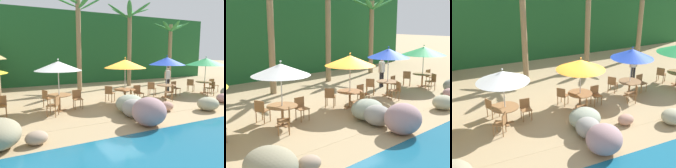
% 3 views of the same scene
% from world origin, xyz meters
% --- Properties ---
extents(ground_plane, '(120.00, 120.00, 0.00)m').
position_xyz_m(ground_plane, '(0.00, 0.00, 0.00)').
color(ground_plane, tan).
extents(terrace_deck, '(18.00, 5.20, 0.01)m').
position_xyz_m(terrace_deck, '(0.00, 0.00, 0.00)').
color(terrace_deck, tan).
rests_on(terrace_deck, ground).
extents(foliage_backdrop, '(28.00, 2.40, 6.00)m').
position_xyz_m(foliage_backdrop, '(0.00, 9.00, 3.00)').
color(foliage_backdrop, '#1E5628').
rests_on(foliage_backdrop, ground).
extents(rock_seawall, '(16.14, 3.37, 1.04)m').
position_xyz_m(rock_seawall, '(-0.67, -3.13, 0.40)').
color(rock_seawall, '#A2A080').
rests_on(rock_seawall, ground).
extents(umbrella_white, '(2.07, 2.07, 2.35)m').
position_xyz_m(umbrella_white, '(-3.40, -0.14, 2.03)').
color(umbrella_white, silver).
rests_on(umbrella_white, ground).
extents(dining_table_white, '(1.10, 1.10, 0.74)m').
position_xyz_m(dining_table_white, '(-3.40, -0.14, 0.61)').
color(dining_table_white, olive).
rests_on(dining_table_white, ground).
extents(chair_white_seaward, '(0.44, 0.45, 0.87)m').
position_xyz_m(chair_white_seaward, '(-2.55, -0.09, 0.51)').
color(chair_white_seaward, olive).
rests_on(chair_white_seaward, ground).
extents(chair_white_inland, '(0.56, 0.56, 0.87)m').
position_xyz_m(chair_white_inland, '(-3.82, 0.60, 0.51)').
color(chair_white_inland, olive).
rests_on(chair_white_inland, ground).
extents(chair_white_left, '(0.58, 0.58, 0.87)m').
position_xyz_m(chair_white_left, '(-3.76, -0.92, 0.51)').
color(chair_white_left, olive).
rests_on(chair_white_left, ground).
extents(umbrella_orange, '(2.14, 2.14, 2.38)m').
position_xyz_m(umbrella_orange, '(-0.03, -0.19, 2.05)').
color(umbrella_orange, silver).
rests_on(umbrella_orange, ground).
extents(dining_table_orange, '(1.10, 1.10, 0.74)m').
position_xyz_m(dining_table_orange, '(-0.03, -0.19, 0.61)').
color(dining_table_orange, olive).
rests_on(dining_table_orange, ground).
extents(chair_orange_seaward, '(0.43, 0.43, 0.87)m').
position_xyz_m(chair_orange_seaward, '(0.82, -0.11, 0.51)').
color(chair_orange_seaward, olive).
rests_on(chair_orange_seaward, ground).
extents(chair_orange_inland, '(0.60, 0.59, 0.87)m').
position_xyz_m(chair_orange_inland, '(-0.63, 0.42, 0.51)').
color(chair_orange_inland, olive).
rests_on(chair_orange_inland, ground).
extents(chair_orange_left, '(0.56, 0.56, 0.87)m').
position_xyz_m(chair_orange_left, '(-0.29, -1.01, 0.51)').
color(chair_orange_left, olive).
rests_on(chair_orange_left, ground).
extents(umbrella_blue, '(2.05, 2.05, 2.47)m').
position_xyz_m(umbrella_blue, '(2.88, 0.06, 2.13)').
color(umbrella_blue, silver).
rests_on(umbrella_blue, ground).
extents(dining_table_blue, '(1.10, 1.10, 0.74)m').
position_xyz_m(dining_table_blue, '(2.88, 0.06, 0.61)').
color(dining_table_blue, olive).
rests_on(dining_table_blue, ground).
extents(chair_blue_seaward, '(0.46, 0.47, 0.87)m').
position_xyz_m(chair_blue_seaward, '(3.72, 0.24, 0.51)').
color(chair_blue_seaward, olive).
rests_on(chair_blue_seaward, ground).
extents(chair_blue_inland, '(0.59, 0.59, 0.87)m').
position_xyz_m(chair_blue_inland, '(2.30, 0.69, 0.51)').
color(chair_blue_inland, olive).
rests_on(chair_blue_inland, ground).
extents(chair_blue_left, '(0.58, 0.58, 0.87)m').
position_xyz_m(chair_blue_left, '(2.53, -0.72, 0.51)').
color(chair_blue_left, olive).
rests_on(chair_blue_left, ground).
extents(chair_green_inland, '(0.58, 0.58, 0.87)m').
position_xyz_m(chair_green_inland, '(5.52, 0.73, 0.51)').
color(chair_green_inland, olive).
rests_on(chair_green_inland, ground).
extents(palm_tree_second, '(3.66, 3.79, 6.43)m').
position_xyz_m(palm_tree_second, '(-1.05, 4.34, 4.23)').
color(palm_tree_second, olive).
rests_on(palm_tree_second, ground).
extents(palm_tree_third, '(3.68, 3.48, 6.20)m').
position_xyz_m(palm_tree_third, '(3.22, 4.91, 4.20)').
color(palm_tree_third, olive).
rests_on(palm_tree_third, ground).
extents(palm_tree_fourth, '(3.00, 2.99, 5.20)m').
position_xyz_m(palm_tree_fourth, '(7.52, 5.22, 3.62)').
color(palm_tree_fourth, olive).
rests_on(palm_tree_fourth, ground).
extents(waiter_in_white, '(0.52, 0.39, 1.70)m').
position_xyz_m(waiter_in_white, '(4.24, 1.54, 0.99)').
color(waiter_in_white, '#232328').
rests_on(waiter_in_white, ground).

